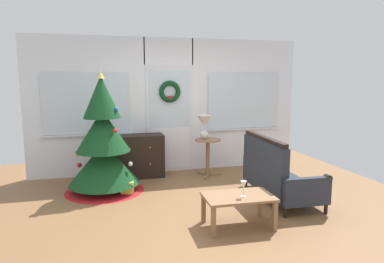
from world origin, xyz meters
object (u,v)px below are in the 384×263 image
christmas_tree (103,148)px  coffee_table (238,200)px  dresser_cabinet (139,156)px  settee_sofa (275,175)px  wine_glass (244,185)px  table_lamp (204,124)px  gift_box (127,188)px  side_table (208,150)px

christmas_tree → coffee_table: bearing=-49.4°
dresser_cabinet → coffee_table: bearing=-69.6°
settee_sofa → wine_glass: 1.21m
table_lamp → gift_box: size_ratio=2.16×
dresser_cabinet → side_table: dresser_cabinet is taller
christmas_tree → table_lamp: (1.80, 0.45, 0.27)m
table_lamp → gift_box: table_lamp is taller
christmas_tree → table_lamp: 1.88m
side_table → wine_glass: (-0.27, -2.29, 0.04)m
christmas_tree → side_table: christmas_tree is taller
dresser_cabinet → coffee_table: dresser_cabinet is taller
table_lamp → coffee_table: 2.37m
settee_sofa → gift_box: (-2.13, 0.80, -0.27)m
christmas_tree → side_table: (1.86, 0.41, -0.22)m
wine_glass → table_lamp: bearing=84.9°
coffee_table → gift_box: 2.00m
table_lamp → dresser_cabinet: bearing=168.8°
christmas_tree → table_lamp: christmas_tree is taller
settee_sofa → dresser_cabinet: bearing=136.8°
coffee_table → gift_box: coffee_table is taller
wine_glass → gift_box: wine_glass is taller
settee_sofa → table_lamp: bearing=113.8°
coffee_table → side_table: bearing=82.1°
side_table → coffee_table: size_ratio=0.81×
christmas_tree → gift_box: 0.73m
dresser_cabinet → wine_glass: bearing=-69.3°
dresser_cabinet → table_lamp: bearing=-11.2°
gift_box → side_table: bearing=23.3°
coffee_table → wine_glass: wine_glass is taller
dresser_cabinet → gift_box: size_ratio=4.43×
christmas_tree → settee_sofa: 2.70m
settee_sofa → coffee_table: size_ratio=1.77×
dresser_cabinet → gift_box: (-0.29, -0.93, -0.29)m
wine_glass → gift_box: (-1.26, 1.63, -0.43)m
settee_sofa → gift_box: settee_sofa is taller
christmas_tree → settee_sofa: christmas_tree is taller
christmas_tree → dresser_cabinet: (0.63, 0.69, -0.32)m
table_lamp → gift_box: bearing=-154.6°
side_table → table_lamp: (-0.06, 0.04, 0.48)m
wine_glass → gift_box: size_ratio=0.96×
christmas_tree → side_table: 1.92m
coffee_table → wine_glass: bearing=-55.5°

